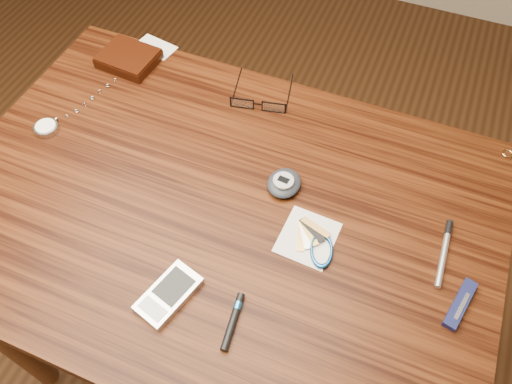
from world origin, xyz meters
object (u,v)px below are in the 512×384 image
(silver_pen, at_px, (445,248))
(wallet_and_card, at_px, (129,58))
(desk, at_px, (221,233))
(pda_phone, at_px, (169,294))
(notepad_keys, at_px, (315,243))
(pocket_watch, at_px, (50,124))
(eyeglasses, at_px, (258,103))
(pocket_knife, at_px, (460,304))
(pedometer, at_px, (284,183))

(silver_pen, bearing_deg, wallet_and_card, 164.12)
(desk, height_order, pda_phone, pda_phone)
(desk, xyz_separation_m, pda_phone, (0.00, -0.19, 0.11))
(wallet_and_card, xyz_separation_m, notepad_keys, (0.53, -0.28, -0.01))
(wallet_and_card, height_order, pocket_watch, wallet_and_card)
(eyeglasses, height_order, pocket_knife, eyeglasses)
(pda_phone, height_order, notepad_keys, pda_phone)
(wallet_and_card, xyz_separation_m, silver_pen, (0.74, -0.21, -0.01))
(pocket_knife, bearing_deg, pedometer, 161.80)
(eyeglasses, relative_size, pocket_knife, 1.50)
(pocket_knife, xyz_separation_m, silver_pen, (-0.04, 0.09, -0.00))
(desk, distance_m, pedometer, 0.17)
(pocket_watch, bearing_deg, pedometer, 4.41)
(wallet_and_card, bearing_deg, silver_pen, -15.88)
(pocket_knife, bearing_deg, eyeglasses, 148.35)
(pda_phone, bearing_deg, eyeglasses, 93.42)
(pedometer, bearing_deg, eyeglasses, 125.12)
(pocket_watch, bearing_deg, silver_pen, 1.40)
(silver_pen, bearing_deg, pedometer, 176.46)
(pocket_watch, bearing_deg, wallet_and_card, 78.10)
(pda_phone, height_order, silver_pen, pda_phone)
(pocket_watch, height_order, silver_pen, pocket_watch)
(desk, distance_m, wallet_and_card, 0.45)
(desk, height_order, eyeglasses, eyeglasses)
(pda_phone, bearing_deg, silver_pen, 32.84)
(pocket_watch, distance_m, silver_pen, 0.78)
(pocket_watch, bearing_deg, eyeglasses, 29.67)
(pocket_watch, bearing_deg, notepad_keys, -5.40)
(wallet_and_card, relative_size, pocket_watch, 0.47)
(wallet_and_card, distance_m, pocket_knife, 0.83)
(eyeglasses, height_order, pedometer, pedometer)
(pocket_watch, distance_m, pda_phone, 0.46)
(notepad_keys, xyz_separation_m, pocket_knife, (0.25, -0.02, 0.00))
(wallet_and_card, bearing_deg, pocket_knife, -21.26)
(notepad_keys, bearing_deg, pocket_watch, 174.60)
(desk, bearing_deg, silver_pen, 8.96)
(desk, bearing_deg, pda_phone, -89.15)
(notepad_keys, relative_size, silver_pen, 0.85)
(wallet_and_card, relative_size, notepad_keys, 1.39)
(notepad_keys, xyz_separation_m, silver_pen, (0.21, 0.07, 0.00))
(eyeglasses, bearing_deg, silver_pen, -24.42)
(eyeglasses, distance_m, notepad_keys, 0.34)
(wallet_and_card, bearing_deg, pocket_watch, -101.90)
(pocket_knife, bearing_deg, desk, 176.00)
(pda_phone, bearing_deg, pocket_knife, 20.38)
(wallet_and_card, distance_m, silver_pen, 0.77)
(pda_phone, relative_size, notepad_keys, 1.04)
(desk, height_order, pedometer, pedometer)
(desk, xyz_separation_m, notepad_keys, (0.19, -0.01, 0.11))
(pedometer, relative_size, pocket_knife, 0.78)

